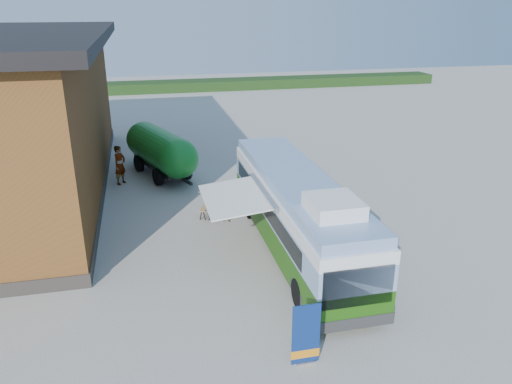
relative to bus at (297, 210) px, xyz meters
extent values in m
plane|color=#BCB7AD|center=(-0.82, -1.03, -1.61)|extent=(100.00, 100.00, 0.00)
cube|color=brown|center=(-11.32, 8.97, 1.89)|extent=(8.00, 20.00, 7.00)
cube|color=#332D28|center=(-11.32, 8.97, -1.36)|extent=(8.10, 20.10, 0.50)
cube|color=#264419|center=(7.18, 36.97, -1.11)|extent=(40.00, 3.00, 1.00)
cube|color=#316010|center=(0.00, 0.07, -0.79)|extent=(2.32, 10.93, 1.00)
cube|color=#7F9EC7|center=(0.00, 0.07, 0.12)|extent=(2.32, 10.93, 0.82)
cube|color=black|center=(-1.13, 0.52, 0.12)|extent=(0.08, 9.10, 0.64)
cube|color=black|center=(1.13, 0.53, 0.12)|extent=(0.08, 9.10, 0.64)
cube|color=white|center=(0.00, 0.07, 0.74)|extent=(2.32, 10.93, 0.41)
cube|color=#7F9EC7|center=(0.00, 0.07, 1.12)|extent=(2.19, 10.75, 0.36)
cube|color=white|center=(0.01, -3.39, 1.53)|extent=(1.46, 1.64, 0.46)
cube|color=black|center=(0.02, -5.36, -0.02)|extent=(2.05, 0.07, 1.18)
cube|color=#2D2D2D|center=(0.02, -5.31, -1.15)|extent=(2.33, 0.21, 0.36)
cube|color=#2D2D2D|center=(-0.02, 5.45, -1.15)|extent=(2.33, 0.21, 0.36)
cylinder|color=black|center=(-1.00, -3.58, -1.15)|extent=(0.28, 0.91, 0.91)
cylinder|color=black|center=(1.03, -3.57, -1.15)|extent=(0.28, 0.91, 0.91)
cylinder|color=black|center=(-1.03, 3.25, -1.15)|extent=(0.28, 0.91, 0.91)
cylinder|color=black|center=(1.00, 3.26, -1.15)|extent=(0.28, 0.91, 0.91)
cube|color=white|center=(-2.31, 0.14, 0.83)|extent=(2.11, 3.38, 0.27)
cube|color=#A5A8AD|center=(-1.26, 0.15, 0.99)|extent=(0.17, 3.67, 0.15)
cylinder|color=#A5A8AD|center=(-2.30, -1.24, 0.73)|extent=(2.20, 0.06, 0.28)
cylinder|color=#A5A8AD|center=(-2.32, 1.52, 0.73)|extent=(2.20, 0.06, 0.28)
cube|color=navy|center=(-1.64, -6.07, -0.74)|extent=(0.74, 0.03, 1.74)
cube|color=orange|center=(-1.64, -6.07, -1.33)|extent=(0.76, 0.04, 0.24)
cube|color=#A5A8AD|center=(-1.64, -6.07, -1.58)|extent=(0.52, 0.18, 0.05)
cylinder|color=#A5A8AD|center=(-1.64, -6.05, -0.74)|extent=(0.02, 0.02, 1.74)
cube|color=tan|center=(-2.41, 3.74, -0.90)|extent=(0.85, 1.22, 0.04)
cube|color=tan|center=(-2.89, 3.93, -1.18)|extent=(0.63, 1.14, 0.03)
cube|color=tan|center=(-1.93, 3.55, -1.18)|extent=(0.63, 1.14, 0.03)
cube|color=black|center=(-2.74, 3.36, -1.26)|extent=(0.06, 0.06, 0.70)
cube|color=black|center=(-2.42, 3.24, -1.26)|extent=(0.06, 0.06, 0.70)
cube|color=black|center=(-2.39, 4.24, -1.26)|extent=(0.06, 0.06, 0.70)
cube|color=black|center=(-2.08, 4.11, -1.26)|extent=(0.06, 0.06, 0.70)
imported|color=#999999|center=(-6.52, 8.96, -0.61)|extent=(0.83, 0.86, 1.99)
imported|color=#999999|center=(0.11, 3.43, -0.75)|extent=(0.93, 1.03, 1.72)
cylinder|color=#167D27|center=(-4.43, 9.83, -0.11)|extent=(3.41, 4.84, 1.99)
sphere|color=#167D27|center=(-3.65, 7.76, -0.11)|extent=(1.99, 1.99, 1.99)
sphere|color=#167D27|center=(-5.20, 11.91, -0.11)|extent=(1.99, 1.99, 1.99)
cube|color=black|center=(-4.43, 9.83, -1.00)|extent=(2.87, 4.82, 0.22)
cube|color=black|center=(-3.42, 7.14, -1.05)|extent=(0.59, 1.29, 0.11)
cylinder|color=black|center=(-4.69, 8.32, -1.17)|extent=(0.57, 0.93, 0.88)
cylinder|color=black|center=(-3.24, 8.86, -1.17)|extent=(0.57, 0.93, 0.88)
cylinder|color=black|center=(-5.62, 10.81, -1.17)|extent=(0.57, 0.93, 0.88)
cylinder|color=black|center=(-4.17, 11.35, -1.17)|extent=(0.57, 0.93, 0.88)
camera|label=1|loc=(-5.22, -15.96, 7.10)|focal=35.00mm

